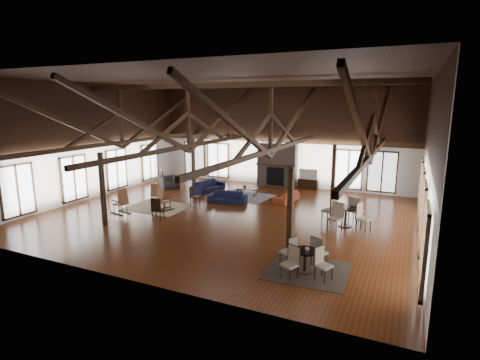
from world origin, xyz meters
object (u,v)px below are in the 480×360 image
at_px(sofa_navy_front, 227,197).
at_px(coffee_table, 247,189).
at_px(armchair, 169,182).
at_px(cafe_table_near, 305,257).
at_px(sofa_navy_left, 209,186).
at_px(sofa_orange, 286,197).
at_px(cafe_table_far, 346,213).
at_px(tv_console, 308,184).

bearing_deg(sofa_navy_front, coffee_table, 68.37).
height_order(armchair, cafe_table_near, cafe_table_near).
bearing_deg(cafe_table_near, sofa_navy_left, 134.24).
height_order(sofa_orange, coffee_table, sofa_orange).
bearing_deg(cafe_table_near, coffee_table, 124.14).
distance_m(sofa_navy_front, armchair, 4.93).
xyz_separation_m(sofa_navy_left, cafe_table_far, (8.26, -3.20, 0.25)).
height_order(sofa_navy_left, coffee_table, sofa_navy_left).
xyz_separation_m(sofa_navy_front, sofa_orange, (2.66, 1.49, -0.02)).
distance_m(sofa_navy_front, sofa_orange, 3.05).
relative_size(sofa_navy_front, tv_console, 1.67).
height_order(sofa_navy_front, coffee_table, sofa_navy_front).
bearing_deg(sofa_orange, sofa_navy_front, -52.49).
height_order(sofa_navy_front, sofa_orange, sofa_navy_front).
xyz_separation_m(sofa_orange, cafe_table_far, (3.44, -2.78, 0.29)).
distance_m(armchair, tv_console, 8.31).
height_order(sofa_orange, tv_console, tv_console).
bearing_deg(tv_console, sofa_navy_front, -120.55).
xyz_separation_m(sofa_orange, coffee_table, (-2.34, 0.31, 0.10)).
distance_m(sofa_navy_front, cafe_table_far, 6.25).
distance_m(sofa_navy_left, cafe_table_near, 11.31).
bearing_deg(coffee_table, armchair, 176.05).
bearing_deg(cafe_table_near, sofa_orange, 111.79).
relative_size(sofa_navy_left, tv_console, 1.76).
bearing_deg(sofa_navy_left, coffee_table, -81.97).
bearing_deg(coffee_table, sofa_navy_left, 170.25).
xyz_separation_m(sofa_orange, armchair, (-7.35, 0.04, 0.09)).
bearing_deg(coffee_table, cafe_table_far, -35.06).
relative_size(sofa_orange, cafe_table_far, 0.85).
bearing_deg(sofa_orange, armchair, -82.05).
distance_m(sofa_navy_front, tv_console, 5.71).
bearing_deg(tv_console, sofa_navy_left, -149.33).
xyz_separation_m(sofa_navy_left, cafe_table_near, (7.89, -8.10, 0.17)).
bearing_deg(armchair, sofa_orange, -58.22).
distance_m(sofa_navy_left, cafe_table_far, 8.87).
height_order(sofa_navy_front, armchair, armchair).
distance_m(armchair, cafe_table_near, 12.96).
height_order(sofa_orange, cafe_table_far, cafe_table_far).
xyz_separation_m(armchair, tv_console, (7.59, 3.39, -0.06)).
distance_m(cafe_table_near, tv_console, 11.46).
height_order(cafe_table_far, tv_console, cafe_table_far).
xyz_separation_m(sofa_navy_front, tv_console, (2.90, 4.92, 0.01)).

